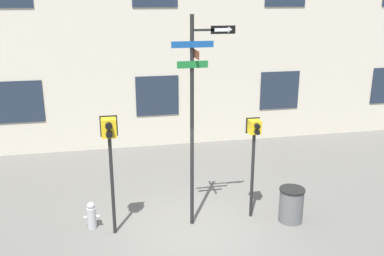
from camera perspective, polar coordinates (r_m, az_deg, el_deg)
The scene contains 6 objects.
ground_plane at distance 10.62m, azimuth 0.08°, elevation -13.66°, with size 60.00×60.00×0.00m, color #595651.
street_sign_pole at distance 9.84m, azimuth 0.42°, elevation 2.91°, with size 1.45×0.86×5.08m.
pedestrian_signal_left at distance 9.79m, azimuth -10.91°, elevation -1.98°, with size 0.39×0.40×2.88m.
pedestrian_signal_right at distance 10.60m, azimuth 8.25°, elevation -1.99°, with size 0.34×0.40×2.61m.
fire_hydrant at distance 10.89m, azimuth -13.25°, elevation -11.31°, with size 0.38×0.22×0.70m.
trash_bin at distance 11.16m, azimuth 13.09°, elevation -9.94°, with size 0.63×0.63×0.88m.
Camera 1 is at (-1.86, -8.93, 5.43)m, focal length 40.00 mm.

